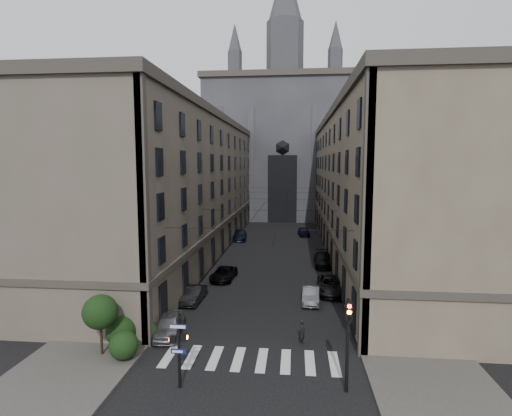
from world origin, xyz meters
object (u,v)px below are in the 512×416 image
(traffic_light_right, at_px, (348,334))
(car_left_near, at_px, (169,325))
(car_right_midfar, at_px, (324,260))
(car_left_midfar, at_px, (224,274))
(pedestrian_signal_left, at_px, (179,347))
(car_right_far, at_px, (304,232))
(car_left_midnear, at_px, (194,295))
(gothic_tower, at_px, (284,140))
(car_right_near, at_px, (311,295))
(pedestrian, at_px, (302,332))
(car_left_far, at_px, (240,235))
(car_right_midnear, at_px, (331,285))

(traffic_light_right, xyz_separation_m, car_left_near, (-11.80, 6.08, -2.54))
(car_right_midfar, bearing_deg, car_left_midfar, -147.60)
(pedestrian_signal_left, distance_m, car_right_far, 48.01)
(traffic_light_right, bearing_deg, car_left_midnear, 132.19)
(car_left_near, distance_m, car_right_midfar, 24.25)
(gothic_tower, xyz_separation_m, car_left_midfar, (-4.76, -53.01, -17.13))
(traffic_light_right, bearing_deg, car_right_near, 95.72)
(car_left_near, height_order, car_right_far, car_left_near)
(car_left_midnear, bearing_deg, pedestrian_signal_left, -76.79)
(gothic_tower, xyz_separation_m, car_left_midnear, (-6.18, -60.04, -17.12))
(traffic_light_right, xyz_separation_m, car_right_far, (-1.40, 46.94, -2.57))
(car_left_midnear, bearing_deg, car_right_near, 7.33)
(car_left_near, xyz_separation_m, pedestrian, (9.52, -0.51, 0.13))
(gothic_tower, bearing_deg, car_left_far, -101.43)
(car_left_midfar, bearing_deg, car_right_midnear, -12.92)
(pedestrian_signal_left, distance_m, car_right_midfar, 29.05)
(car_left_midfar, height_order, pedestrian, pedestrian)
(traffic_light_right, xyz_separation_m, car_left_midnear, (-11.78, 13.00, -2.61))
(car_right_far, bearing_deg, car_right_midnear, -93.28)
(car_right_near, bearing_deg, car_right_far, 92.92)
(car_left_midnear, distance_m, pedestrian, 12.07)
(traffic_light_right, height_order, car_right_far, traffic_light_right)
(car_left_midfar, xyz_separation_m, car_right_near, (8.96, -6.05, 0.02))
(gothic_tower, relative_size, car_right_midfar, 10.76)
(car_right_midnear, bearing_deg, car_right_near, -123.30)
(car_left_far, relative_size, car_right_midfar, 1.03)
(car_left_far, xyz_separation_m, car_right_far, (10.40, 4.58, -0.08))
(gothic_tower, height_order, car_left_near, gothic_tower)
(gothic_tower, distance_m, car_right_near, 61.63)
(pedestrian_signal_left, relative_size, car_right_near, 0.95)
(gothic_tower, bearing_deg, pedestrian, -87.18)
(pedestrian_signal_left, height_order, car_right_near, pedestrian_signal_left)
(pedestrian, bearing_deg, car_left_midnear, 62.25)
(pedestrian_signal_left, relative_size, traffic_light_right, 0.77)
(car_left_midfar, distance_m, pedestrian, 16.57)
(pedestrian_signal_left, relative_size, car_left_midnear, 0.97)
(car_left_midnear, height_order, car_right_far, car_right_far)
(traffic_light_right, distance_m, car_right_near, 14.28)
(car_left_midnear, distance_m, car_right_midnear, 12.93)
(car_right_near, height_order, car_right_midnear, car_right_midnear)
(pedestrian_signal_left, distance_m, car_left_midfar, 20.55)
(car_left_midnear, bearing_deg, gothic_tower, 86.08)
(car_left_midnear, bearing_deg, car_left_near, -88.18)
(gothic_tower, distance_m, pedestrian, 69.64)
(gothic_tower, bearing_deg, car_right_midfar, -82.35)
(traffic_light_right, bearing_deg, car_left_far, 105.56)
(gothic_tower, relative_size, car_right_near, 13.83)
(car_left_far, bearing_deg, car_right_far, 18.68)
(car_left_midnear, bearing_deg, car_right_far, 74.96)
(gothic_tower, height_order, car_left_midnear, gothic_tower)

